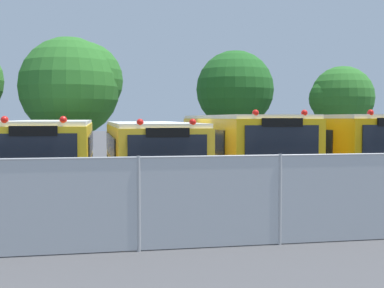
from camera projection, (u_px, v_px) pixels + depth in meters
ground_plane at (193, 189)px, 17.99m from camera, size 160.00×160.00×0.00m
school_bus_0 at (54, 153)px, 16.91m from camera, size 2.52×10.65×2.57m
school_bus_1 at (147, 153)px, 17.41m from camera, size 2.69×9.68×2.51m
school_bus_2 at (238, 148)px, 18.29m from camera, size 2.74×9.71×2.76m
school_bus_3 at (323, 147)px, 18.55m from camera, size 2.52×9.61×2.76m
tree_1 at (74, 85)px, 25.61m from camera, size 5.24×5.07×6.62m
tree_2 at (234, 89)px, 29.62m from camera, size 4.57×4.57×6.49m
tree_3 at (339, 98)px, 28.15m from camera, size 3.67×3.53×5.42m
chainlink_fence at (280, 198)px, 10.00m from camera, size 16.87×0.07×1.81m
traffic_cone at (122, 222)px, 10.60m from camera, size 0.52×0.52×0.69m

